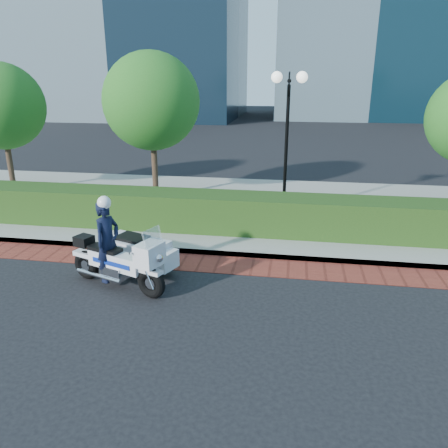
% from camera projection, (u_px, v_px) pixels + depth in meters
% --- Properties ---
extents(ground, '(120.00, 120.00, 0.00)m').
position_uv_depth(ground, '(224.00, 295.00, 8.86)').
color(ground, black).
rests_on(ground, ground).
extents(brick_strip, '(60.00, 1.00, 0.01)m').
position_uv_depth(brick_strip, '(235.00, 265.00, 10.26)').
color(brick_strip, maroon).
rests_on(brick_strip, ground).
extents(sidewalk, '(60.00, 8.00, 0.15)m').
position_uv_depth(sidewalk, '(253.00, 208.00, 14.44)').
color(sidewalk, gray).
rests_on(sidewalk, ground).
extents(hedge_main, '(18.00, 1.20, 1.00)m').
position_uv_depth(hedge_main, '(245.00, 213.00, 12.01)').
color(hedge_main, black).
rests_on(hedge_main, sidewalk).
extents(lamppost, '(1.02, 0.70, 4.21)m').
position_uv_depth(lamppost, '(287.00, 122.00, 12.62)').
color(lamppost, black).
rests_on(lamppost, sidewalk).
extents(tree_a, '(3.00, 3.00, 4.58)m').
position_uv_depth(tree_a, '(1.00, 106.00, 15.28)').
color(tree_a, '#332319').
rests_on(tree_a, sidewalk).
extents(tree_b, '(3.20, 3.20, 4.89)m').
position_uv_depth(tree_b, '(151.00, 102.00, 14.37)').
color(tree_b, '#332319').
rests_on(tree_b, sidewalk).
extents(police_motorcycle, '(2.35, 2.13, 1.97)m').
position_uv_depth(police_motorcycle, '(124.00, 252.00, 9.31)').
color(police_motorcycle, black).
rests_on(police_motorcycle, ground).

